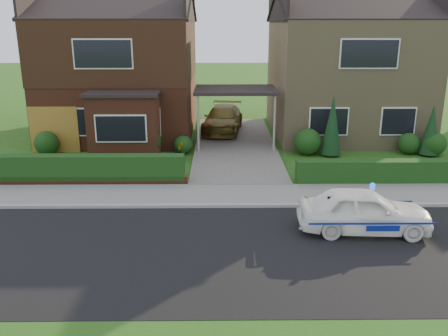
{
  "coord_description": "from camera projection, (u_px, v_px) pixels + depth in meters",
  "views": [
    {
      "loc": [
        -0.77,
        -11.15,
        5.72
      ],
      "look_at": [
        -0.61,
        3.5,
        1.2
      ],
      "focal_mm": 38.0,
      "sensor_mm": 36.0,
      "label": 1
    }
  ],
  "objects": [
    {
      "name": "conifer_a",
      "position": [
        332.0,
        127.0,
        20.8
      ],
      "size": [
        0.9,
        0.9,
        2.6
      ],
      "primitive_type": "cone",
      "color": "black",
      "rests_on": "ground"
    },
    {
      "name": "road",
      "position": [
        249.0,
        251.0,
        12.35
      ],
      "size": [
        60.0,
        6.0,
        0.02
      ],
      "primitive_type": "cube",
      "color": "black",
      "rests_on": "ground"
    },
    {
      "name": "police_car",
      "position": [
        364.0,
        211.0,
        13.35
      ],
      "size": [
        3.39,
        3.77,
        1.42
      ],
      "rotation": [
        0.0,
        0.0,
        1.51
      ],
      "color": "white",
      "rests_on": "ground"
    },
    {
      "name": "potted_plant_b",
      "position": [
        179.0,
        151.0,
        20.26
      ],
      "size": [
        0.59,
        0.56,
        0.85
      ],
      "primitive_type": "imported",
      "rotation": [
        0.0,
        0.0,
        0.52
      ],
      "color": "gray",
      "rests_on": "ground"
    },
    {
      "name": "driveway_car",
      "position": [
        223.0,
        119.0,
        25.24
      ],
      "size": [
        2.43,
        4.78,
        1.33
      ],
      "primitive_type": "imported",
      "rotation": [
        0.0,
        0.0,
        -0.13
      ],
      "color": "brown",
      "rests_on": "driveway"
    },
    {
      "name": "shrub_left_near",
      "position": [
        183.0,
        145.0,
        21.37
      ],
      "size": [
        0.84,
        0.84,
        0.84
      ],
      "primitive_type": "sphere",
      "color": "#113613",
      "rests_on": "ground"
    },
    {
      "name": "house_left",
      "position": [
        122.0,
        61.0,
        24.45
      ],
      "size": [
        7.5,
        9.53,
        7.25
      ],
      "color": "brown",
      "rests_on": "ground"
    },
    {
      "name": "kerb",
      "position": [
        243.0,
        206.0,
        15.25
      ],
      "size": [
        60.0,
        0.16,
        0.12
      ],
      "primitive_type": "cube",
      "color": "#9E9993",
      "rests_on": "ground"
    },
    {
      "name": "driveway",
      "position": [
        235.0,
        145.0,
        22.84
      ],
      "size": [
        3.8,
        12.0,
        0.12
      ],
      "primitive_type": "cube",
      "color": "#666059",
      "rests_on": "ground"
    },
    {
      "name": "garage_door",
      "position": [
        54.0,
        130.0,
        21.47
      ],
      "size": [
        2.2,
        0.1,
        2.1
      ],
      "primitive_type": "cube",
      "color": "brown",
      "rests_on": "ground"
    },
    {
      "name": "shrub_left_far",
      "position": [
        46.0,
        143.0,
        21.18
      ],
      "size": [
        1.08,
        1.08,
        1.08
      ],
      "primitive_type": "sphere",
      "color": "#113613",
      "rests_on": "ground"
    },
    {
      "name": "house_right",
      "position": [
        345.0,
        63.0,
        24.7
      ],
      "size": [
        7.5,
        8.06,
        7.25
      ],
      "color": "#99855D",
      "rests_on": "ground"
    },
    {
      "name": "potted_plant_a",
      "position": [
        113.0,
        169.0,
        17.91
      ],
      "size": [
        0.45,
        0.31,
        0.82
      ],
      "primitive_type": "imported",
      "rotation": [
        0.0,
        0.0,
        -0.05
      ],
      "color": "gray",
      "rests_on": "ground"
    },
    {
      "name": "potted_plant_c",
      "position": [
        90.0,
        164.0,
        18.63
      ],
      "size": [
        0.51,
        0.51,
        0.73
      ],
      "primitive_type": "imported",
      "rotation": [
        0.0,
        0.0,
        1.27
      ],
      "color": "gray",
      "rests_on": "ground"
    },
    {
      "name": "hedge_left",
      "position": [
        83.0,
        184.0,
        17.5
      ],
      "size": [
        7.5,
        0.55,
        0.9
      ],
      "primitive_type": "cube",
      "color": "#113613",
      "rests_on": "ground"
    },
    {
      "name": "shrub_left_mid",
      "position": [
        146.0,
        141.0,
        21.0
      ],
      "size": [
        1.32,
        1.32,
        1.32
      ],
      "primitive_type": "sphere",
      "color": "#113613",
      "rests_on": "ground"
    },
    {
      "name": "hedge_right",
      "position": [
        397.0,
        184.0,
        17.52
      ],
      "size": [
        7.5,
        0.55,
        0.8
      ],
      "primitive_type": "cube",
      "color": "#113613",
      "rests_on": "ground"
    },
    {
      "name": "ground",
      "position": [
        249.0,
        251.0,
        12.35
      ],
      "size": [
        120.0,
        120.0,
        0.0
      ],
      "primitive_type": "plane",
      "color": "#264A13",
      "rests_on": "ground"
    },
    {
      "name": "shrub_right_far",
      "position": [
        434.0,
        144.0,
        21.07
      ],
      "size": [
        1.08,
        1.08,
        1.08
      ],
      "primitive_type": "sphere",
      "color": "#113613",
      "rests_on": "ground"
    },
    {
      "name": "shrub_right_near",
      "position": [
        308.0,
        142.0,
        21.19
      ],
      "size": [
        1.2,
        1.2,
        1.2
      ],
      "primitive_type": "sphere",
      "color": "#113613",
      "rests_on": "ground"
    },
    {
      "name": "sidewalk",
      "position": [
        242.0,
        195.0,
        16.25
      ],
      "size": [
        60.0,
        2.0,
        0.1
      ],
      "primitive_type": "cube",
      "color": "slate",
      "rests_on": "ground"
    },
    {
      "name": "carport_link",
      "position": [
        235.0,
        91.0,
        22.03
      ],
      "size": [
        3.8,
        3.0,
        2.77
      ],
      "color": "black",
      "rests_on": "ground"
    },
    {
      "name": "dwarf_wall",
      "position": [
        82.0,
        181.0,
        17.3
      ],
      "size": [
        7.7,
        0.25,
        0.36
      ],
      "primitive_type": "cube",
      "color": "brown",
      "rests_on": "ground"
    },
    {
      "name": "shrub_right_mid",
      "position": [
        409.0,
        143.0,
        21.37
      ],
      "size": [
        0.96,
        0.96,
        0.96
      ],
      "primitive_type": "sphere",
      "color": "#113613",
      "rests_on": "ground"
    },
    {
      "name": "conifer_b",
      "position": [
        431.0,
        131.0,
        20.9
      ],
      "size": [
        0.9,
        0.9,
        2.2
      ],
      "primitive_type": "cone",
      "color": "black",
      "rests_on": "ground"
    }
  ]
}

